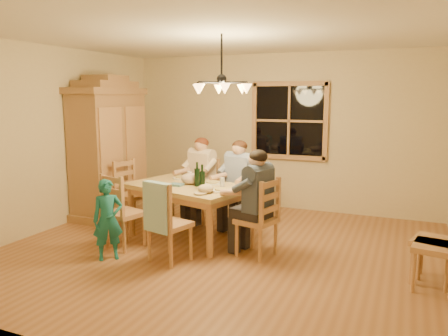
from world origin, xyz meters
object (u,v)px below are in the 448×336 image
at_px(chandelier, 222,87).
at_px(chair_end_right, 256,232).
at_px(adult_woman, 201,169).
at_px(wine_bottle_b, 202,177).
at_px(chair_spare_front, 435,261).
at_px(child, 108,220).
at_px(chair_far_left, 201,202).
at_px(chair_far_right, 239,209).
at_px(chair_near_left, 125,224).
at_px(adult_slate_man, 257,190).
at_px(chair_near_right, 170,236).
at_px(chair_end_left, 133,205).
at_px(adult_plaid_man, 239,174).
at_px(chair_spare_back, 434,256).
at_px(armoire, 109,152).
at_px(wine_bottle_a, 197,174).
at_px(dining_table, 188,192).

xyz_separation_m(chandelier, chair_end_right, (0.46, 0.02, -1.77)).
xyz_separation_m(adult_woman, wine_bottle_b, (0.53, -1.04, 0.08)).
relative_size(chandelier, chair_spare_front, 0.78).
bearing_deg(child, wine_bottle_b, 3.90).
bearing_deg(chair_far_left, chair_far_right, 180.00).
bearing_deg(chair_near_left, chair_far_right, 64.80).
relative_size(chair_far_left, adult_slate_man, 1.13).
distance_m(chair_far_left, chair_far_right, 0.73).
distance_m(chandelier, chair_far_left, 2.28).
distance_m(chair_near_right, chair_end_left, 1.73).
bearing_deg(adult_woman, chair_far_left, -30.73).
bearing_deg(chair_near_right, adult_woman, 117.90).
bearing_deg(adult_plaid_man, adult_woman, -0.00).
relative_size(chair_far_right, wine_bottle_b, 3.00).
height_order(chair_near_left, chair_spare_front, same).
bearing_deg(chair_spare_back, armoire, 95.14).
relative_size(chair_end_left, child, 1.00).
distance_m(chair_end_left, chair_spare_front, 4.27).
height_order(armoire, chair_far_left, armoire).
bearing_deg(chair_near_left, adult_plaid_man, 64.80).
height_order(armoire, chair_end_right, armoire).
relative_size(chair_near_right, adult_slate_man, 1.13).
xyz_separation_m(chandelier, armoire, (-2.42, 0.91, -1.02)).
bearing_deg(chair_end_left, chair_near_left, 43.26).
distance_m(chair_near_left, child, 0.49).
xyz_separation_m(chair_end_left, adult_woman, (0.90, 0.57, 0.54)).
distance_m(chair_near_left, adult_plaid_man, 1.80).
distance_m(chair_end_right, wine_bottle_a, 1.16).
bearing_deg(chair_far_right, adult_woman, 0.00).
height_order(chair_end_left, chair_spare_back, same).
bearing_deg(chair_far_left, chair_near_right, 117.90).
bearing_deg(chair_near_right, armoire, 157.93).
bearing_deg(chair_spare_front, armoire, 86.48).
relative_size(chair_end_left, adult_woman, 1.13).
bearing_deg(chair_near_left, armoire, 147.66).
relative_size(chair_end_right, chair_spare_back, 1.00).
height_order(chair_far_right, chair_spare_back, same).
relative_size(child, chair_spare_back, 1.00).
bearing_deg(adult_plaid_man, dining_table, 67.62).
height_order(chair_end_left, adult_woman, adult_woman).
bearing_deg(armoire, chair_spare_back, -10.65).
relative_size(chair_far_right, child, 1.00).
bearing_deg(chair_near_right, child, -147.15).
height_order(adult_woman, wine_bottle_b, adult_woman).
relative_size(wine_bottle_b, child, 0.33).
bearing_deg(chair_end_right, wine_bottle_a, 89.06).
relative_size(chair_near_right, wine_bottle_b, 3.00).
bearing_deg(armoire, chair_near_left, -46.61).
height_order(dining_table, chair_end_right, chair_end_right).
relative_size(armoire, chair_near_left, 2.32).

